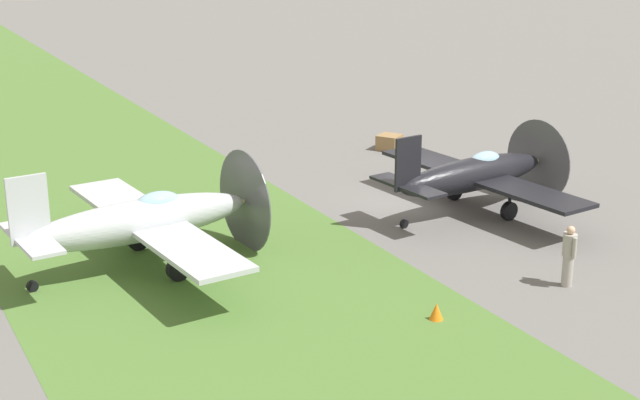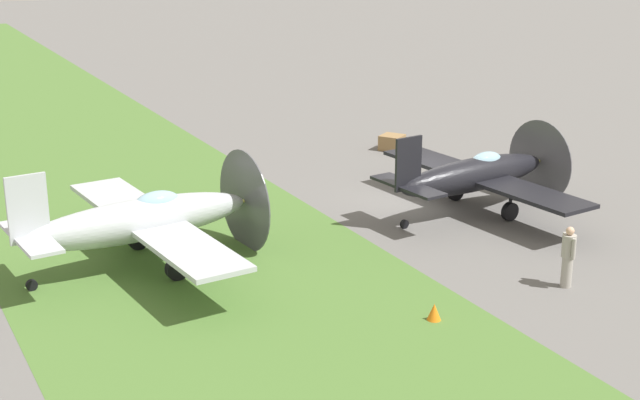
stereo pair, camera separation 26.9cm
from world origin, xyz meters
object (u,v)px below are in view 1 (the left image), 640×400
Objects in this scene: ground_crew_chief at (569,255)px; runway_marker_cone at (436,311)px; airplane_wingman at (144,220)px; airplane_lead at (476,174)px; supply_crate at (389,142)px.

ground_crew_chief is 4.46m from runway_marker_cone.
airplane_wingman reaches higher than runway_marker_cone.
ground_crew_chief is 3.93× the size of runway_marker_cone.
airplane_lead reaches higher than ground_crew_chief.
ground_crew_chief is at bearing 91.27° from runway_marker_cone.
airplane_wingman reaches higher than airplane_lead.
airplane_lead is at bearing 179.13° from ground_crew_chief.
airplane_lead is at bearing 136.72° from runway_marker_cone.
supply_crate is at bearing 160.75° from airplane_lead.
ground_crew_chief is (6.44, -1.75, -0.41)m from airplane_lead.
airplane_wingman is 5.52× the size of ground_crew_chief.
runway_marker_cone is at bearing -28.43° from supply_crate.
airplane_lead is 20.22× the size of runway_marker_cone.
airplane_wingman is at bearing -110.76° from ground_crew_chief.
airplane_lead reaches higher than supply_crate.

